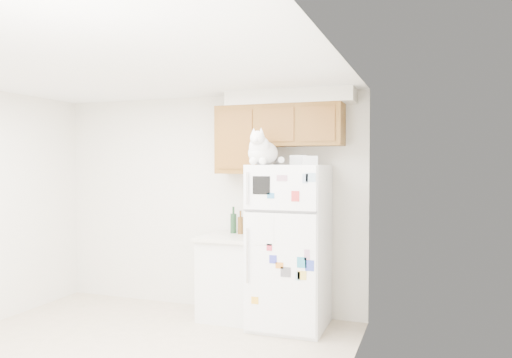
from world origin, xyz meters
The scene contains 8 objects.
room_shell centered at (0.12, 0.24, 1.67)m, with size 3.84×4.04×2.52m.
refrigerator centered at (1.13, 1.61, 0.85)m, with size 0.76×0.78×1.70m.
base_counter centered at (0.44, 1.68, 0.46)m, with size 0.64×0.64×0.92m.
cat centered at (0.90, 1.39, 1.84)m, with size 0.36×0.53×0.37m.
storage_box_back centered at (1.22, 1.68, 1.75)m, with size 0.18×0.13×0.10m, color white.
storage_box_front centered at (1.37, 1.53, 1.74)m, with size 0.15×0.11×0.09m, color white.
bottle_green centered at (0.40, 1.85, 1.07)m, with size 0.07×0.07×0.30m, color #19381E, non-canonical shape.
bottle_amber centered at (0.50, 1.81, 1.05)m, with size 0.06×0.06×0.26m, color #593814, non-canonical shape.
Camera 1 is at (2.54, -3.39, 1.72)m, focal length 35.00 mm.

